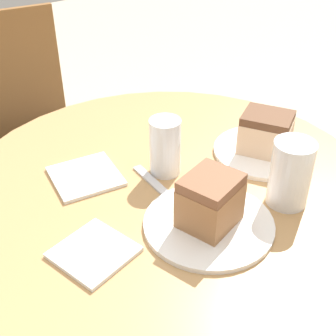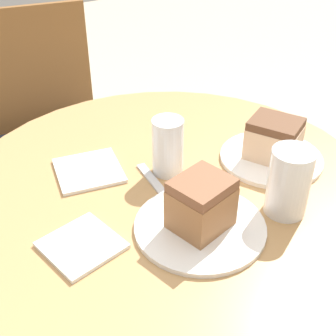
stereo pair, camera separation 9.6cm
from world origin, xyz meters
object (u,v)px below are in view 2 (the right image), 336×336
plate_near (200,227)px  plate_far (271,158)px  glass_water (168,150)px  chair (44,136)px  cake_slice_far (274,139)px  glass_lemonade (289,184)px  cake_slice_near (201,204)px

plate_near → plate_far: same height
plate_near → glass_water: glass_water is taller
chair → plate_far: bearing=-60.6°
cake_slice_far → glass_water: 0.24m
glass_lemonade → glass_water: size_ratio=1.08×
plate_far → glass_water: size_ratio=1.81×
plate_near → glass_lemonade: size_ratio=1.80×
cake_slice_far → cake_slice_near: bearing=-157.4°
cake_slice_far → glass_water: bearing=160.3°
plate_far → cake_slice_near: cake_slice_near is taller
cake_slice_far → glass_lemonade: bearing=-122.8°
plate_near → cake_slice_near: size_ratio=2.02×
glass_lemonade → glass_water: 0.26m
plate_near → cake_slice_near: 0.05m
cake_slice_near → plate_near: bearing=180.0°
chair → cake_slice_near: (0.03, -0.93, 0.33)m
glass_lemonade → cake_slice_far: bearing=57.2°
cake_slice_far → glass_lemonade: size_ratio=1.02×
plate_far → cake_slice_near: (-0.27, -0.11, 0.05)m
plate_far → plate_near: bearing=-157.4°
cake_slice_near → glass_water: 0.20m
plate_near → cake_slice_near: (0.00, 0.00, 0.05)m
cake_slice_near → glass_lemonade: 0.17m
cake_slice_far → plate_near: bearing=-157.4°
cake_slice_far → glass_lemonade: (-0.10, -0.15, 0.01)m
chair → cake_slice_near: chair is taller
plate_far → glass_lemonade: 0.19m
cake_slice_near → cake_slice_far: 0.29m
plate_far → glass_water: (-0.22, 0.08, 0.05)m
cake_slice_far → plate_far: bearing=-14.0°
cake_slice_far → chair: bearing=110.0°
plate_far → cake_slice_far: size_ratio=1.65×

